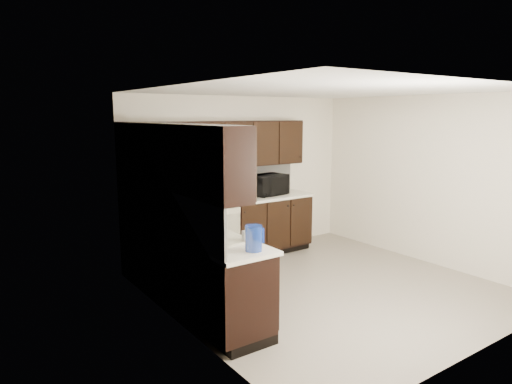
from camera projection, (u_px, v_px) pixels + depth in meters
floor at (326, 288)px, 5.90m from camera, size 4.00×4.00×0.00m
ceiling at (331, 90)px, 5.48m from camera, size 4.00×4.00×0.00m
wall_back at (241, 175)px, 7.30m from camera, size 4.00×0.02×2.50m
wall_left at (183, 212)px, 4.56m from camera, size 0.02×4.00×2.50m
wall_right at (426, 180)px, 6.82m from camera, size 0.02×4.00×2.50m
wall_front at (486, 224)px, 4.07m from camera, size 4.00×0.02×2.50m
lower_cabinets at (215, 250)px, 6.15m from camera, size 3.00×2.80×0.90m
countertop at (214, 213)px, 6.07m from camera, size 3.03×2.83×0.04m
backsplash at (192, 193)px, 6.07m from camera, size 3.00×2.80×0.48m
upper_cabinets at (203, 149)px, 5.95m from camera, size 3.00×2.80×0.70m
dishwasher at (223, 232)px, 6.55m from camera, size 0.58×0.04×0.78m
sink at (212, 243)px, 4.79m from camera, size 0.54×0.82×0.42m
microwave at (268, 185)px, 7.29m from camera, size 0.64×0.48×0.33m
soap_bottle_a at (247, 234)px, 4.59m from camera, size 0.09×0.09×0.18m
soap_bottle_b at (202, 227)px, 4.69m from camera, size 0.11×0.11×0.27m
toaster_oven at (184, 198)px, 6.49m from camera, size 0.40×0.35×0.21m
storage_bin at (162, 208)px, 5.88m from camera, size 0.51×0.42×0.18m
blue_pitcher at (254, 238)px, 4.30m from camera, size 0.17×0.17×0.24m
teal_tumbler at (173, 208)px, 5.81m from camera, size 0.12×0.12×0.21m
paper_towel_roll at (185, 209)px, 5.41m from camera, size 0.18×0.18×0.34m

